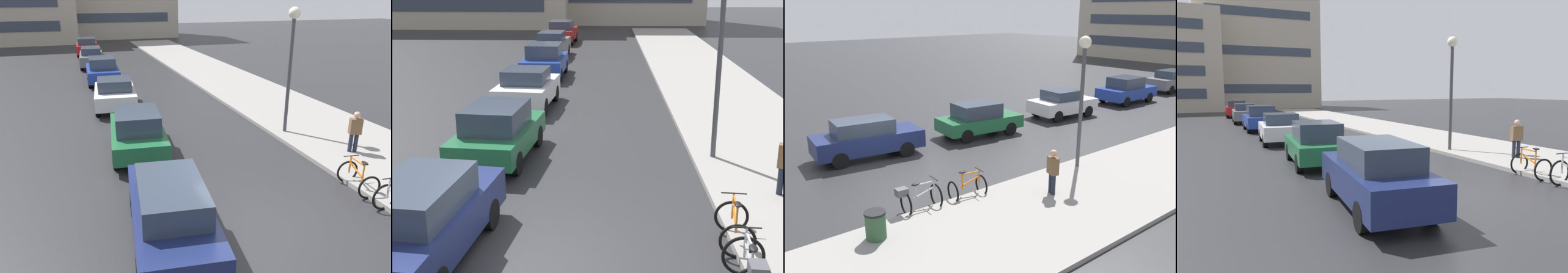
% 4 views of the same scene
% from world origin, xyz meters
% --- Properties ---
extents(ground_plane, '(140.00, 140.00, 0.00)m').
position_xyz_m(ground_plane, '(0.00, 0.00, 0.00)').
color(ground_plane, '#28282B').
extents(sidewalk_kerb, '(4.80, 60.00, 0.14)m').
position_xyz_m(sidewalk_kerb, '(6.00, 10.00, 0.07)').
color(sidewalk_kerb, gray).
rests_on(sidewalk_kerb, ground).
extents(bicycle_second, '(0.82, 1.19, 0.98)m').
position_xyz_m(bicycle_second, '(3.66, 0.75, 0.39)').
color(bicycle_second, black).
rests_on(bicycle_second, ground).
extents(car_navy, '(2.24, 4.54, 1.62)m').
position_xyz_m(car_navy, '(-2.16, 0.03, 0.83)').
color(car_navy, navy).
rests_on(car_navy, ground).
extents(car_green, '(2.26, 4.14, 1.59)m').
position_xyz_m(car_green, '(-1.86, 5.65, 0.80)').
color(car_green, '#1E6038').
rests_on(car_green, ground).
extents(car_white, '(2.29, 3.87, 1.54)m').
position_xyz_m(car_white, '(-1.85, 11.67, 0.77)').
color(car_white, silver).
rests_on(car_white, ground).
extents(car_blue, '(2.09, 4.04, 1.67)m').
position_xyz_m(car_blue, '(-1.81, 17.93, 0.83)').
color(car_blue, navy).
rests_on(car_blue, ground).
extents(car_grey, '(2.02, 4.37, 1.56)m').
position_xyz_m(car_grey, '(-2.03, 24.16, 0.80)').
color(car_grey, slate).
rests_on(car_grey, ground).
extents(car_red, '(2.11, 4.11, 1.62)m').
position_xyz_m(car_red, '(-1.90, 30.81, 0.83)').
color(car_red, '#AD1919').
rests_on(car_red, ground).
extents(pedestrian, '(0.46, 0.37, 1.62)m').
position_xyz_m(pedestrian, '(5.30, 2.93, 0.91)').
color(pedestrian, '#1E2333').
rests_on(pedestrian, ground).
extents(streetlamp, '(0.44, 0.44, 4.98)m').
position_xyz_m(streetlamp, '(4.18, 5.60, 3.49)').
color(streetlamp, '#424247').
rests_on(streetlamp, ground).
extents(building_facade_main, '(15.87, 8.23, 14.99)m').
position_xyz_m(building_facade_main, '(2.80, 47.40, 7.49)').
color(building_facade_main, '#B2A893').
rests_on(building_facade_main, ground).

